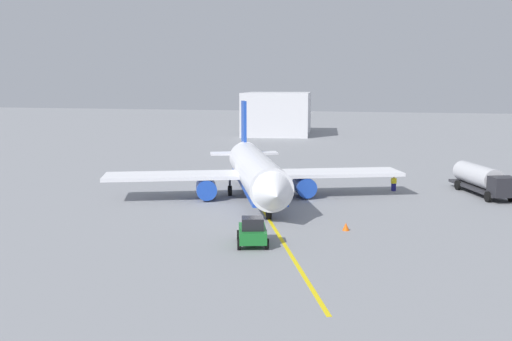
{
  "coord_description": "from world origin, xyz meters",
  "views": [
    {
      "loc": [
        57.79,
        16.16,
        11.91
      ],
      "look_at": [
        0.0,
        0.0,
        3.0
      ],
      "focal_mm": 40.8,
      "sensor_mm": 36.0,
      "label": 1
    }
  ],
  "objects_px": {
    "fuel_tanker": "(482,179)",
    "safety_cone_nose": "(346,227)",
    "refueling_worker": "(394,184)",
    "airplane": "(255,172)",
    "pushback_tug": "(252,232)"
  },
  "relations": [
    {
      "from": "fuel_tanker",
      "to": "safety_cone_nose",
      "type": "bearing_deg",
      "value": -31.97
    },
    {
      "from": "pushback_tug",
      "to": "safety_cone_nose",
      "type": "relative_size",
      "value": 6.28
    },
    {
      "from": "safety_cone_nose",
      "to": "refueling_worker",
      "type": "bearing_deg",
      "value": 171.27
    },
    {
      "from": "safety_cone_nose",
      "to": "airplane",
      "type": "bearing_deg",
      "value": -136.11
    },
    {
      "from": "pushback_tug",
      "to": "refueling_worker",
      "type": "xyz_separation_m",
      "value": [
        -25.82,
        9.2,
        -0.19
      ]
    },
    {
      "from": "airplane",
      "to": "safety_cone_nose",
      "type": "distance_m",
      "value": 15.94
    },
    {
      "from": "fuel_tanker",
      "to": "pushback_tug",
      "type": "distance_m",
      "value": 31.92
    },
    {
      "from": "fuel_tanker",
      "to": "pushback_tug",
      "type": "relative_size",
      "value": 2.73
    },
    {
      "from": "fuel_tanker",
      "to": "pushback_tug",
      "type": "bearing_deg",
      "value": -35.43
    },
    {
      "from": "airplane",
      "to": "safety_cone_nose",
      "type": "bearing_deg",
      "value": 43.89
    },
    {
      "from": "airplane",
      "to": "safety_cone_nose",
      "type": "height_order",
      "value": "airplane"
    },
    {
      "from": "refueling_worker",
      "to": "safety_cone_nose",
      "type": "height_order",
      "value": "refueling_worker"
    },
    {
      "from": "fuel_tanker",
      "to": "pushback_tug",
      "type": "height_order",
      "value": "fuel_tanker"
    },
    {
      "from": "pushback_tug",
      "to": "refueling_worker",
      "type": "height_order",
      "value": "pushback_tug"
    },
    {
      "from": "airplane",
      "to": "pushback_tug",
      "type": "distance_m",
      "value": 18.35
    }
  ]
}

